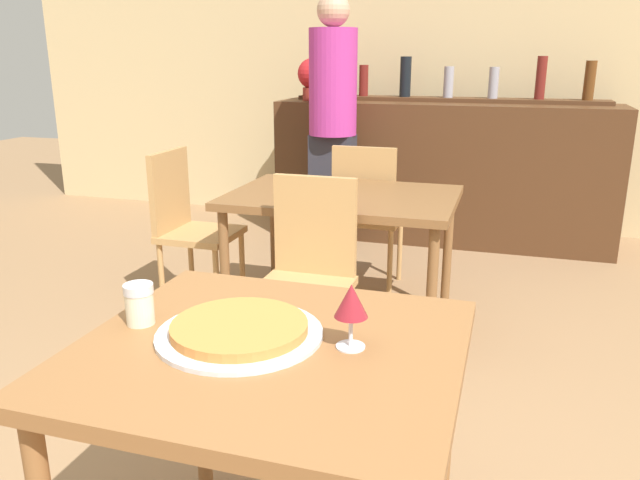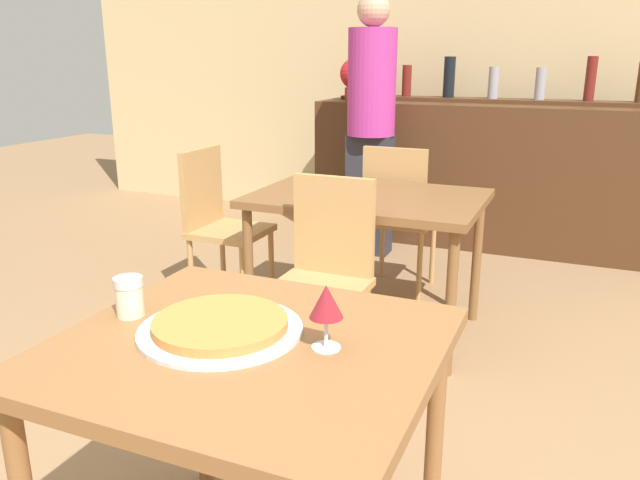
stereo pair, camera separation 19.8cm
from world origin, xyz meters
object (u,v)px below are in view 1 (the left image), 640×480
object	(u,v)px
chair_far_side_back	(367,208)
cheese_shaker	(140,304)
person_standing	(333,117)
pizza_tray	(240,330)
wine_glass	(351,303)
chair_far_side_left	(187,220)
potted_plant	(313,77)
chair_far_side_front	(308,267)

from	to	relation	value
chair_far_side_back	cheese_shaker	xyz separation A→B (m)	(-0.06, -2.34, 0.29)
cheese_shaker	person_standing	size ratio (longest dim) A/B	0.06
pizza_tray	wine_glass	size ratio (longest dim) A/B	2.59
chair_far_side_left	pizza_tray	bearing A→B (deg)	-147.46
pizza_tray	potted_plant	bearing A→B (deg)	105.00
chair_far_side_left	person_standing	xyz separation A→B (m)	(0.48, 1.30, 0.47)
pizza_tray	chair_far_side_front	bearing A→B (deg)	100.23
chair_far_side_front	pizza_tray	distance (m)	1.24
chair_far_side_left	cheese_shaker	world-z (taller)	chair_far_side_left
wine_glass	potted_plant	world-z (taller)	potted_plant
person_standing	wine_glass	distance (m)	3.18
chair_far_side_left	cheese_shaker	distance (m)	1.99
pizza_tray	wine_glass	xyz separation A→B (m)	(0.28, 0.02, 0.10)
wine_glass	chair_far_side_left	bearing A→B (deg)	128.81
chair_far_side_back	wine_glass	distance (m)	2.39
chair_far_side_front	person_standing	bearing A→B (deg)	102.87
person_standing	wine_glass	xyz separation A→B (m)	(0.92, -3.04, -0.12)
cheese_shaker	pizza_tray	bearing A→B (deg)	0.93
chair_far_side_left	pizza_tray	world-z (taller)	chair_far_side_left
cheese_shaker	wine_glass	bearing A→B (deg)	2.77
chair_far_side_back	wine_glass	size ratio (longest dim) A/B	5.79
chair_far_side_front	person_standing	size ratio (longest dim) A/B	0.50
person_standing	wine_glass	size ratio (longest dim) A/B	11.55
pizza_tray	cheese_shaker	bearing A→B (deg)	-179.07
pizza_tray	cheese_shaker	world-z (taller)	cheese_shaker
wine_glass	chair_far_side_front	bearing A→B (deg)	112.75
chair_far_side_front	chair_far_side_back	size ratio (longest dim) A/B	1.00
chair_far_side_left	wine_glass	size ratio (longest dim) A/B	5.79
chair_far_side_front	person_standing	world-z (taller)	person_standing
chair_far_side_front	pizza_tray	xyz separation A→B (m)	(0.22, -1.19, 0.25)
wine_glass	cheese_shaker	bearing A→B (deg)	-177.23
cheese_shaker	wine_glass	size ratio (longest dim) A/B	0.67
person_standing	potted_plant	bearing A→B (deg)	121.14
wine_glass	potted_plant	distance (m)	3.80
chair_far_side_left	potted_plant	xyz separation A→B (m)	(0.16, 1.83, 0.73)
cheese_shaker	person_standing	world-z (taller)	person_standing
pizza_tray	potted_plant	xyz separation A→B (m)	(-0.96, 3.60, 0.48)
chair_far_side_front	chair_far_side_left	bearing A→B (deg)	147.85
potted_plant	wine_glass	bearing A→B (deg)	-70.88
chair_far_side_left	potted_plant	size ratio (longest dim) A/B	2.81
chair_far_side_front	pizza_tray	bearing A→B (deg)	-79.77
cheese_shaker	person_standing	bearing A→B (deg)	96.84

